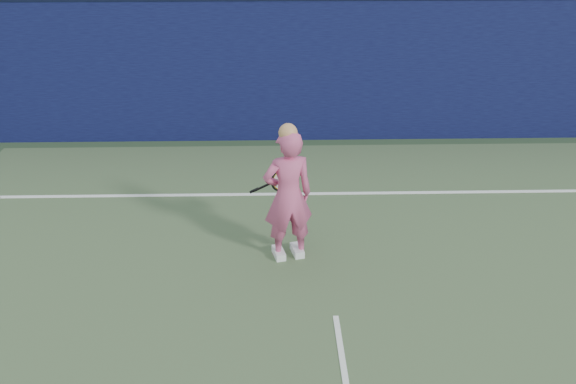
{
  "coord_description": "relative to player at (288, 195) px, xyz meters",
  "views": [
    {
      "loc": [
        -0.64,
        -4.3,
        4.08
      ],
      "look_at": [
        -0.48,
        2.26,
        0.89
      ],
      "focal_mm": 38.0,
      "sensor_mm": 36.0,
      "label": 1
    }
  ],
  "objects": [
    {
      "name": "backstop_wall",
      "position": [
        0.48,
        4.24,
        0.4
      ],
      "size": [
        24.0,
        0.4,
        2.5
      ],
      "primitive_type": "cube",
      "color": "black",
      "rests_on": "ground"
    },
    {
      "name": "player",
      "position": [
        0.0,
        0.0,
        0.0
      ],
      "size": [
        0.69,
        0.53,
        1.76
      ],
      "rotation": [
        0.0,
        0.0,
        3.38
      ],
      "color": "#CB4F7D",
      "rests_on": "ground"
    },
    {
      "name": "ground",
      "position": [
        0.48,
        -2.26,
        -0.85
      ],
      "size": [
        80.0,
        80.0,
        0.0
      ],
      "primitive_type": "plane",
      "color": "#2E452A",
      "rests_on": "ground"
    },
    {
      "name": "racket",
      "position": [
        -0.11,
        0.44,
        -0.01
      ],
      "size": [
        0.53,
        0.24,
        0.3
      ],
      "rotation": [
        0.0,
        0.0,
        0.27
      ],
      "color": "black",
      "rests_on": "ground"
    }
  ]
}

